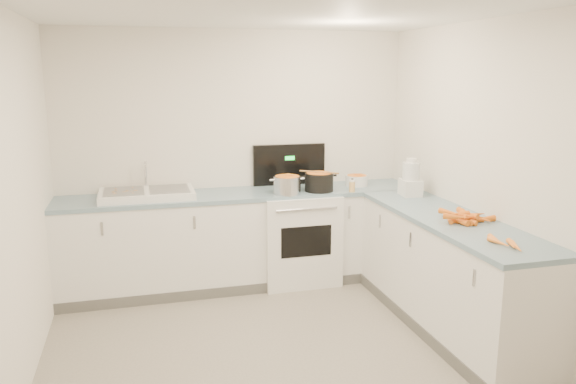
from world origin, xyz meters
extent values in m
cube|color=white|center=(0.00, 1.70, 0.45)|extent=(3.50, 0.60, 0.90)
cube|color=#7695A7|center=(0.00, 1.70, 0.92)|extent=(3.50, 0.62, 0.04)
cube|color=white|center=(1.45, 0.30, 0.45)|extent=(0.60, 2.20, 0.90)
cube|color=#7695A7|center=(1.45, 0.30, 0.92)|extent=(0.62, 2.20, 0.04)
cube|color=white|center=(0.55, 1.68, 0.45)|extent=(0.76, 0.65, 0.90)
cube|color=black|center=(0.55, 1.98, 1.15)|extent=(0.76, 0.05, 0.42)
cube|color=white|center=(-0.90, 1.70, 0.97)|extent=(0.86, 0.52, 0.07)
cube|color=slate|center=(-1.10, 1.70, 1.01)|extent=(0.36, 0.42, 0.01)
cube|color=slate|center=(-0.70, 1.70, 1.01)|extent=(0.36, 0.42, 0.01)
cylinder|color=silver|center=(-0.90, 1.92, 1.13)|extent=(0.03, 0.03, 0.24)
cylinder|color=silver|center=(0.41, 1.52, 1.02)|extent=(0.33, 0.33, 0.19)
cylinder|color=black|center=(0.74, 1.56, 1.02)|extent=(0.31, 0.31, 0.20)
cylinder|color=#AD7A47|center=(0.74, 1.56, 1.13)|extent=(0.33, 0.26, 0.02)
cylinder|color=white|center=(1.20, 1.73, 0.99)|extent=(0.28, 0.28, 0.11)
cylinder|color=#593319|center=(1.07, 1.50, 0.99)|extent=(0.04, 0.04, 0.10)
cylinder|color=#E5B266|center=(1.04, 1.45, 0.99)|extent=(0.06, 0.06, 0.10)
cube|color=white|center=(1.51, 1.14, 1.02)|extent=(0.19, 0.23, 0.15)
cylinder|color=silver|center=(1.51, 1.14, 1.18)|extent=(0.16, 0.16, 0.16)
cylinder|color=white|center=(1.51, 1.14, 1.28)|extent=(0.10, 0.10, 0.04)
cone|color=orange|center=(1.39, 0.12, 0.96)|extent=(0.10, 0.22, 0.05)
cone|color=orange|center=(1.46, 0.20, 0.97)|extent=(0.17, 0.20, 0.05)
cone|color=orange|center=(1.36, 0.19, 0.96)|extent=(0.09, 0.18, 0.04)
cone|color=orange|center=(1.50, 0.15, 0.96)|extent=(0.19, 0.13, 0.05)
cone|color=orange|center=(1.50, 0.09, 0.96)|extent=(0.16, 0.16, 0.05)
cone|color=orange|center=(1.52, 0.22, 0.96)|extent=(0.05, 0.17, 0.04)
cone|color=orange|center=(1.47, 0.18, 0.96)|extent=(0.21, 0.13, 0.05)
cone|color=orange|center=(1.59, 0.13, 0.96)|extent=(0.12, 0.20, 0.05)
cone|color=orange|center=(1.44, 0.11, 0.96)|extent=(0.14, 0.21, 0.04)
cone|color=orange|center=(1.50, 0.19, 0.97)|extent=(0.18, 0.20, 0.05)
cone|color=orange|center=(1.62, 0.11, 0.97)|extent=(0.17, 0.06, 0.05)
cone|color=orange|center=(1.51, 0.14, 0.96)|extent=(0.22, 0.10, 0.04)
cone|color=orange|center=(1.49, 0.17, 0.96)|extent=(0.07, 0.20, 0.05)
cone|color=orange|center=(1.48, 0.09, 1.00)|extent=(0.18, 0.14, 0.05)
cone|color=orange|center=(1.42, 0.29, 0.99)|extent=(0.13, 0.19, 0.05)
cone|color=orange|center=(1.40, 0.14, 1.01)|extent=(0.19, 0.05, 0.05)
cone|color=orange|center=(1.49, 0.16, 1.00)|extent=(0.10, 0.22, 0.04)
cone|color=orange|center=(1.59, 0.21, 0.98)|extent=(0.20, 0.04, 0.04)
cone|color=orange|center=(1.44, 0.11, 1.00)|extent=(0.14, 0.17, 0.04)
cone|color=orange|center=(1.35, 0.09, 1.00)|extent=(0.19, 0.15, 0.05)
cone|color=orange|center=(1.53, 0.28, 0.98)|extent=(0.10, 0.20, 0.05)
cone|color=orange|center=(1.50, 0.17, 0.99)|extent=(0.09, 0.22, 0.05)
cone|color=orange|center=(1.41, -0.56, 0.96)|extent=(0.10, 0.19, 0.04)
cone|color=orange|center=(1.41, -0.50, 0.96)|extent=(0.10, 0.16, 0.04)
cone|color=orange|center=(1.36, -0.44, 0.96)|extent=(0.06, 0.19, 0.04)
cone|color=orange|center=(1.38, -0.38, 0.96)|extent=(0.06, 0.17, 0.04)
cube|color=tan|center=(-1.10, 1.66, 1.02)|extent=(0.05, 0.04, 0.00)
cube|color=tan|center=(-1.19, 1.64, 1.02)|extent=(0.03, 0.02, 0.00)
cube|color=tan|center=(-1.00, 1.69, 1.02)|extent=(0.04, 0.01, 0.00)
cube|color=tan|center=(-1.08, 1.70, 1.02)|extent=(0.03, 0.04, 0.00)
cube|color=tan|center=(-1.19, 1.62, 1.01)|extent=(0.01, 0.05, 0.00)
cube|color=tan|center=(-1.18, 1.80, 1.02)|extent=(0.03, 0.05, 0.00)
cube|color=tan|center=(-1.04, 1.66, 1.02)|extent=(0.03, 0.02, 0.00)
cube|color=tan|center=(-1.18, 1.59, 1.02)|extent=(0.04, 0.05, 0.00)
cube|color=tan|center=(-1.01, 1.69, 1.02)|extent=(0.04, 0.03, 0.00)
cube|color=tan|center=(-1.02, 1.58, 1.02)|extent=(0.01, 0.03, 0.00)
cube|color=tan|center=(-1.17, 1.71, 1.02)|extent=(0.04, 0.04, 0.00)
cube|color=tan|center=(-1.20, 1.67, 1.02)|extent=(0.03, 0.04, 0.00)
cube|color=tan|center=(-1.15, 1.83, 1.01)|extent=(0.03, 0.04, 0.00)
cube|color=tan|center=(-1.03, 1.82, 1.02)|extent=(0.01, 0.05, 0.00)
camera|label=1|loc=(-0.97, -3.57, 2.08)|focal=35.00mm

